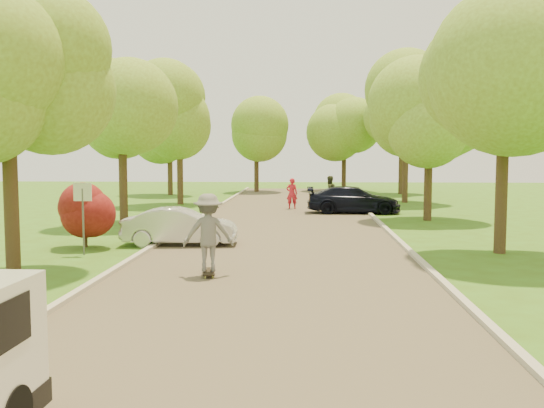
% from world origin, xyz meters
% --- Properties ---
extents(ground, '(100.00, 100.00, 0.00)m').
position_xyz_m(ground, '(0.00, 0.00, 0.00)').
color(ground, '#3C6016').
rests_on(ground, ground).
extents(road, '(8.00, 60.00, 0.01)m').
position_xyz_m(road, '(0.00, 8.00, 0.01)').
color(road, '#4C4438').
rests_on(road, ground).
extents(curb_left, '(0.18, 60.00, 0.12)m').
position_xyz_m(curb_left, '(-4.05, 8.00, 0.06)').
color(curb_left, '#B2AD9E').
rests_on(curb_left, ground).
extents(curb_right, '(0.18, 60.00, 0.12)m').
position_xyz_m(curb_right, '(4.05, 8.00, 0.06)').
color(curb_right, '#B2AD9E').
rests_on(curb_right, ground).
extents(street_sign, '(0.55, 0.06, 2.17)m').
position_xyz_m(street_sign, '(-5.80, 4.00, 1.56)').
color(street_sign, '#59595E').
rests_on(street_sign, ground).
extents(red_shrub, '(1.70, 1.70, 1.95)m').
position_xyz_m(red_shrub, '(-6.30, 5.50, 1.10)').
color(red_shrub, '#382619').
rests_on(red_shrub, ground).
extents(tree_l_mida, '(4.71, 4.60, 7.39)m').
position_xyz_m(tree_l_mida, '(-6.30, 1.00, 5.17)').
color(tree_l_mida, '#382619').
rests_on(tree_l_mida, ground).
extents(tree_l_midb, '(4.30, 4.20, 6.62)m').
position_xyz_m(tree_l_midb, '(-6.81, 12.00, 4.59)').
color(tree_l_midb, '#382619').
rests_on(tree_l_midb, ground).
extents(tree_l_far, '(4.92, 4.80, 7.79)m').
position_xyz_m(tree_l_far, '(-6.39, 22.00, 5.47)').
color(tree_l_far, '#382619').
rests_on(tree_l_far, ground).
extents(tree_r_mida, '(5.13, 5.00, 7.95)m').
position_xyz_m(tree_r_mida, '(7.02, 5.00, 5.54)').
color(tree_r_mida, '#382619').
rests_on(tree_r_mida, ground).
extents(tree_r_midb, '(4.51, 4.40, 7.01)m').
position_xyz_m(tree_r_midb, '(6.60, 14.00, 4.88)').
color(tree_r_midb, '#382619').
rests_on(tree_r_midb, ground).
extents(tree_r_far, '(5.33, 5.20, 8.34)m').
position_xyz_m(tree_r_far, '(7.23, 24.00, 5.83)').
color(tree_r_far, '#382619').
rests_on(tree_r_far, ground).
extents(tree_bg_a, '(5.12, 5.00, 7.72)m').
position_xyz_m(tree_bg_a, '(-8.78, 30.00, 5.31)').
color(tree_bg_a, '#382619').
rests_on(tree_bg_a, ground).
extents(tree_bg_b, '(5.12, 5.00, 7.95)m').
position_xyz_m(tree_bg_b, '(8.22, 32.00, 5.54)').
color(tree_bg_b, '#382619').
rests_on(tree_bg_b, ground).
extents(tree_bg_c, '(4.92, 4.80, 7.33)m').
position_xyz_m(tree_bg_c, '(-2.79, 34.00, 5.02)').
color(tree_bg_c, '#382619').
rests_on(tree_bg_c, ground).
extents(tree_bg_d, '(5.12, 5.00, 7.72)m').
position_xyz_m(tree_bg_d, '(4.22, 36.00, 5.31)').
color(tree_bg_d, '#382619').
rests_on(tree_bg_d, ground).
extents(silver_sedan, '(3.84, 1.51, 1.25)m').
position_xyz_m(silver_sedan, '(-3.30, 6.05, 0.62)').
color(silver_sedan, silver).
rests_on(silver_sedan, ground).
extents(dark_sedan, '(4.73, 1.94, 1.37)m').
position_xyz_m(dark_sedan, '(3.30, 17.12, 0.68)').
color(dark_sedan, black).
rests_on(dark_sedan, ground).
extents(longboard, '(0.45, 1.03, 0.12)m').
position_xyz_m(longboard, '(-1.55, 1.07, 0.11)').
color(longboard, black).
rests_on(longboard, ground).
extents(skateboarder, '(1.36, 0.93, 1.93)m').
position_xyz_m(skateboarder, '(-1.55, 1.07, 1.09)').
color(skateboarder, slate).
rests_on(skateboarder, longboard).
extents(person_striped, '(0.65, 0.45, 1.69)m').
position_xyz_m(person_striped, '(0.12, 19.29, 0.85)').
color(person_striped, red).
rests_on(person_striped, ground).
extents(person_olive, '(1.09, 1.02, 1.79)m').
position_xyz_m(person_olive, '(2.19, 20.04, 0.90)').
color(person_olive, '#313821').
rests_on(person_olive, ground).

